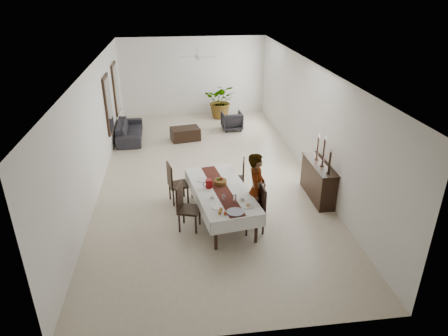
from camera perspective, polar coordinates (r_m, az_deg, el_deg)
floor at (r=11.90m, az=-2.50°, el=-0.83°), size 6.00×12.00×0.00m
ceiling at (r=10.89m, az=-2.82°, el=14.48°), size 6.00×12.00×0.02m
wall_back at (r=17.07m, az=-4.41°, el=12.91°), size 6.00×0.02×3.20m
wall_front at (r=5.97m, az=2.37°, el=-12.22°), size 6.00×0.02×3.20m
wall_left at (r=11.47m, az=-17.83°, el=5.57°), size 0.02×12.00×3.20m
wall_right at (r=11.90m, az=12.01°, el=6.94°), size 0.02×12.00×3.20m
dining_table_top at (r=9.39m, az=-0.41°, el=-3.23°), size 1.41×2.61×0.05m
table_leg_fl at (r=8.53m, az=-1.18°, el=-9.56°), size 0.08×0.08×0.72m
table_leg_fr at (r=8.76m, az=4.62°, el=-8.58°), size 0.08×0.08×0.72m
table_leg_bl at (r=10.49m, az=-4.56°, el=-2.47°), size 0.08×0.08×0.72m
table_leg_br at (r=10.68m, az=0.21°, el=-1.85°), size 0.08×0.08×0.72m
tablecloth_top at (r=9.38m, az=-0.41°, el=-3.07°), size 1.62×2.82×0.01m
tablecloth_drape_left at (r=9.33m, az=-3.99°, el=-4.36°), size 0.43×2.63×0.31m
tablecloth_drape_right at (r=9.61m, az=3.06°, el=-3.37°), size 0.43×2.63×0.31m
tablecloth_drape_near at (r=8.37m, az=2.11°, el=-8.11°), size 1.20×0.20×0.31m
tablecloth_drape_far at (r=10.59m, az=-2.38°, el=-0.51°), size 1.20×0.20×0.31m
table_runner at (r=9.37m, az=-0.41°, el=-3.02°), size 0.76×2.60×0.00m
red_pitcher at (r=9.40m, az=-2.18°, el=-2.26°), size 0.18×0.18×0.21m
pitcher_handle at (r=9.38m, az=-2.70°, el=-2.33°), size 0.13×0.04×0.12m
wine_glass_near at (r=8.80m, az=1.57°, el=-4.41°), size 0.07×0.07×0.18m
wine_glass_mid at (r=8.83m, az=-0.04°, el=-4.30°), size 0.07×0.07×0.18m
teacup_right at (r=8.93m, az=2.60°, el=-4.40°), size 0.09×0.09×0.06m
saucer_right at (r=8.94m, az=2.60°, el=-4.54°), size 0.15×0.15×0.01m
teacup_left at (r=8.98m, az=-1.68°, el=-4.17°), size 0.09×0.09×0.06m
saucer_left at (r=9.00m, az=-1.68°, el=-4.31°), size 0.15×0.15×0.01m
plate_near_right at (r=8.69m, az=3.45°, el=-5.47°), size 0.25×0.25×0.02m
bread_near_right at (r=8.68m, az=3.45°, el=-5.31°), size 0.09×0.09×0.09m
plate_near_left at (r=8.65m, az=-0.98°, el=-5.59°), size 0.25×0.25×0.02m
plate_far_left at (r=9.79m, az=-3.18°, el=-1.74°), size 0.25×0.25×0.02m
serving_tray at (r=8.47m, az=1.61°, el=-6.31°), size 0.37×0.37×0.02m
jam_jar_a at (r=8.37m, az=0.19°, el=-6.48°), size 0.07×0.07×0.08m
jam_jar_b at (r=8.40m, az=-0.61°, el=-6.37°), size 0.07×0.07×0.08m
jam_jar_c at (r=8.50m, az=-0.46°, el=-5.97°), size 0.07×0.07×0.08m
fruit_basket at (r=9.58m, az=-0.54°, el=-2.02°), size 0.31×0.31×0.10m
fruit_red at (r=9.57m, az=-0.39°, el=-1.53°), size 0.09×0.09×0.09m
fruit_green at (r=9.57m, az=-0.83°, el=-1.56°), size 0.08×0.08×0.08m
chair_right_near_seat at (r=9.08m, az=4.19°, el=-6.29°), size 0.49×0.49×0.05m
chair_right_near_leg_fl at (r=9.11m, az=5.60°, el=-8.16°), size 0.05×0.05×0.46m
chair_right_near_leg_fr at (r=9.42m, az=5.00°, el=-6.91°), size 0.05×0.05×0.46m
chair_right_near_leg_bl at (r=9.03m, az=3.24°, el=-8.41°), size 0.05×0.05×0.46m
chair_right_near_leg_br at (r=9.34m, az=2.72°, el=-7.14°), size 0.05×0.05×0.46m
chair_right_near_back at (r=8.97m, az=5.57°, el=-4.43°), size 0.06×0.47×0.59m
chair_right_far_seat at (r=10.59m, az=1.73°, el=-1.60°), size 0.50×0.50×0.05m
chair_right_far_leg_fl at (r=10.54m, az=2.61°, el=-3.20°), size 0.05×0.05×0.42m
chair_right_far_leg_fr at (r=10.85m, az=2.68°, el=-2.32°), size 0.05×0.05×0.42m
chair_right_far_leg_bl at (r=10.56m, az=0.72°, el=-3.13°), size 0.05×0.05×0.42m
chair_right_far_leg_br at (r=10.86m, az=0.84°, el=-2.26°), size 0.05×0.05×0.42m
chair_right_far_back at (r=10.46m, az=2.81°, el=-0.21°), size 0.13×0.43×0.54m
chair_left_near_seat at (r=9.16m, az=-4.99°, el=-5.98°), size 0.59×0.59×0.05m
chair_left_near_leg_fl at (r=9.50m, az=-5.79°, el=-6.62°), size 0.06×0.06×0.46m
chair_left_near_leg_fr at (r=9.19m, az=-6.40°, el=-7.86°), size 0.06×0.06×0.46m
chair_left_near_leg_bl at (r=9.42m, az=-3.51°, el=-6.84°), size 0.06×0.06×0.46m
chair_left_near_leg_br at (r=9.10m, az=-4.04°, el=-8.10°), size 0.06×0.06×0.46m
chair_left_near_back at (r=9.05m, az=-6.38°, el=-4.11°), size 0.18×0.46×0.60m
chair_left_far_seat at (r=10.29m, az=-6.54°, el=-2.40°), size 0.56×0.56×0.05m
chair_left_far_leg_fl at (r=10.53m, az=-7.74°, el=-3.35°), size 0.06×0.06×0.46m
chair_left_far_leg_fr at (r=10.21m, az=-7.21°, el=-4.30°), size 0.06×0.06×0.46m
chair_left_far_leg_bl at (r=10.61m, az=-5.76°, el=-3.01°), size 0.06×0.06×0.46m
chair_left_far_leg_br at (r=10.29m, az=-5.18°, el=-3.94°), size 0.06×0.06×0.46m
chair_left_far_back at (r=10.10m, az=-7.77°, el=-1.02°), size 0.15×0.46×0.59m
woman at (r=9.18m, az=4.66°, el=-3.05°), size 0.59×0.74×1.78m
sideboard_body at (r=10.71m, az=13.30°, el=-1.83°), size 0.42×1.58×0.95m
sideboard_top at (r=10.51m, az=13.56°, el=0.55°), size 0.46×1.64×0.03m
candlestick_near_base at (r=10.01m, az=14.68°, el=-0.66°), size 0.11×0.11×0.03m
candlestick_near_shaft at (r=9.89m, az=14.85°, el=0.79°), size 0.05×0.05×0.53m
candlestick_near_candle at (r=9.78m, az=15.05°, el=2.42°), size 0.04×0.04×0.08m
candlestick_mid_base at (r=10.36m, az=13.87°, el=0.35°), size 0.11×0.11×0.03m
candlestick_mid_shaft at (r=10.22m, az=14.07°, el=2.16°), size 0.05×0.05×0.68m
candlestick_mid_candle at (r=10.08m, az=14.30°, el=4.17°), size 0.04×0.04×0.08m
candlestick_far_base at (r=10.72m, az=13.11°, el=1.29°), size 0.11×0.11×0.03m
candlestick_far_shaft at (r=10.60m, az=13.26°, el=2.79°), size 0.05×0.05×0.58m
candlestick_far_candle at (r=10.48m, az=13.44°, el=4.46°), size 0.04×0.04×0.08m
sofa at (r=14.84m, az=-13.32°, el=5.22°), size 0.91×2.18×0.63m
armchair at (r=15.38m, az=1.13°, el=6.74°), size 0.79×0.81×0.69m
coffee_table at (r=14.47m, az=-5.56°, el=4.89°), size 1.11×0.84×0.44m
potted_plant at (r=16.70m, az=-0.37°, el=9.58°), size 1.56×1.44×1.44m
mirror_frame_near at (r=13.53m, az=-16.21°, el=8.70°), size 0.06×1.05×1.85m
mirror_glass_near at (r=13.53m, az=-16.06°, el=8.71°), size 0.01×0.90×1.70m
mirror_frame_far at (r=15.54m, az=-15.20°, el=10.89°), size 0.06×1.05×1.85m
mirror_glass_far at (r=15.54m, az=-15.07°, el=10.90°), size 0.01×0.90×1.70m
fan_rod at (r=13.85m, az=-3.88°, el=16.36°), size 0.04×0.04×0.20m
fan_hub at (r=13.88m, az=-3.85°, el=15.54°), size 0.16×0.16×0.08m
fan_blade_n at (r=14.23m, az=-3.95°, el=15.78°), size 0.10×0.55×0.01m
fan_blade_s at (r=13.54m, az=-3.75°, el=15.30°), size 0.10×0.55×0.01m
fan_blade_e at (r=13.91m, az=-2.36°, el=15.60°), size 0.55×0.10×0.01m
fan_blade_w at (r=13.87m, az=-5.35°, el=15.48°), size 0.55×0.10×0.01m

